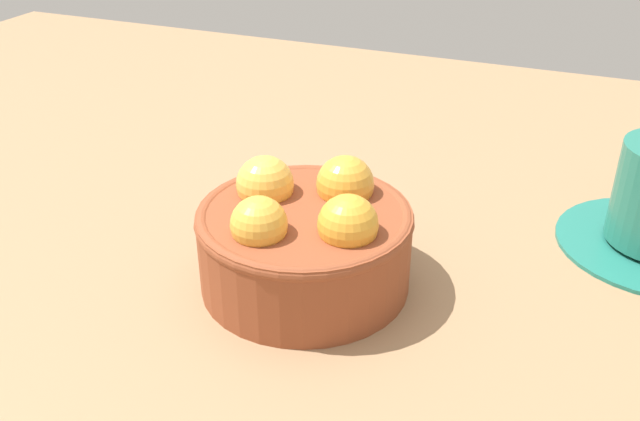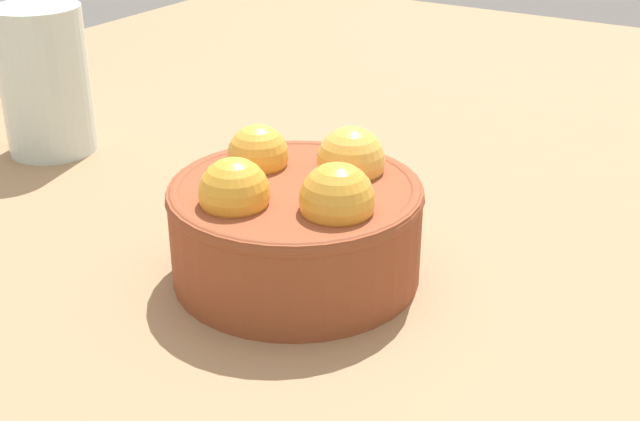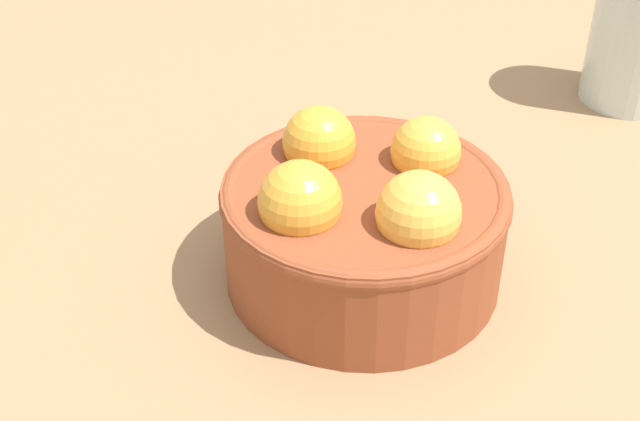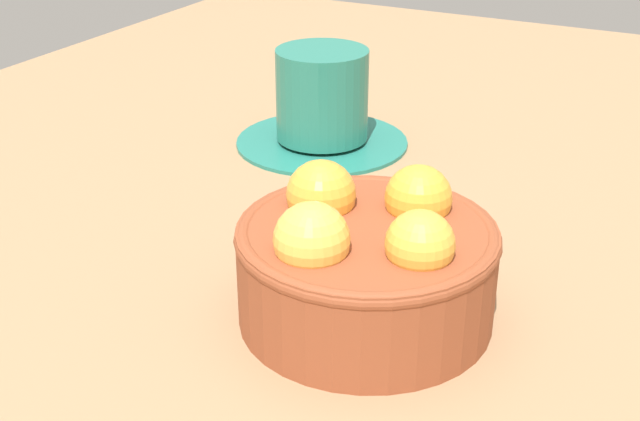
# 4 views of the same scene
# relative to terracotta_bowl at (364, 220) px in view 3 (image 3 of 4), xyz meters

# --- Properties ---
(ground_plane) EXTENTS (1.45, 1.09, 0.05)m
(ground_plane) POSITION_rel_terracotta_bowl_xyz_m (-0.00, 0.00, -0.06)
(ground_plane) COLOR #997551
(terracotta_bowl) EXTENTS (0.14, 0.14, 0.08)m
(terracotta_bowl) POSITION_rel_terracotta_bowl_xyz_m (0.00, 0.00, 0.00)
(terracotta_bowl) COLOR brown
(terracotta_bowl) RESTS_ON ground_plane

